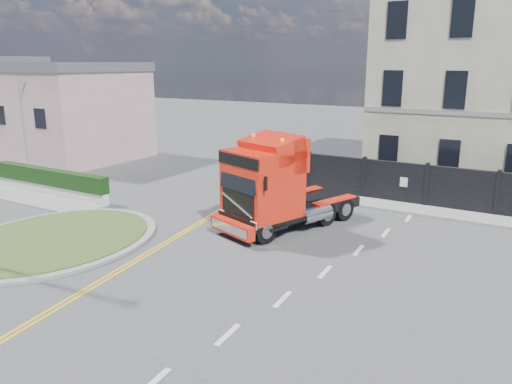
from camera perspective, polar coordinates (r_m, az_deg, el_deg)
The scene contains 11 objects.
ground at distance 18.05m, azimuth -0.34°, elevation -6.78°, with size 120.00×120.00×0.00m, color #424244.
traffic_island at distance 20.42m, azimuth -22.11°, elevation -5.07°, with size 6.80×6.80×0.17m.
hedge_wall at distance 27.49m, azimuth -22.53°, elevation 1.20°, with size 8.00×0.55×1.35m.
pavement_side at distance 27.03m, azimuth -24.23°, elevation -0.70°, with size 8.50×1.80×0.10m, color gray.
seaside_bldg_pink at distance 37.17m, azimuth -20.26°, elevation 8.17°, with size 8.00×8.00×6.00m, color #D3A5A8.
seaside_bldg_cream at distance 44.78m, azimuth -24.81°, elevation 8.03°, with size 9.00×8.00×5.00m, color beige.
hoarding_fence at distance 24.16m, azimuth 24.75°, elevation -0.12°, with size 18.80×0.25×2.00m.
georgian_building at distance 31.04m, azimuth 26.28°, elevation 11.64°, with size 12.30×10.30×12.80m.
pavement_far at distance 23.58m, azimuth 22.94°, elevation -2.64°, with size 20.00×1.60×0.12m, color gray.
truck at distance 19.89m, azimuth 2.05°, elevation 0.34°, with size 4.30×6.69×3.76m.
lamppost_slim at distance 33.66m, azimuth -25.13°, elevation 7.58°, with size 0.23×0.45×5.53m.
Camera 1 is at (8.65, -14.41, 6.57)m, focal length 35.00 mm.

